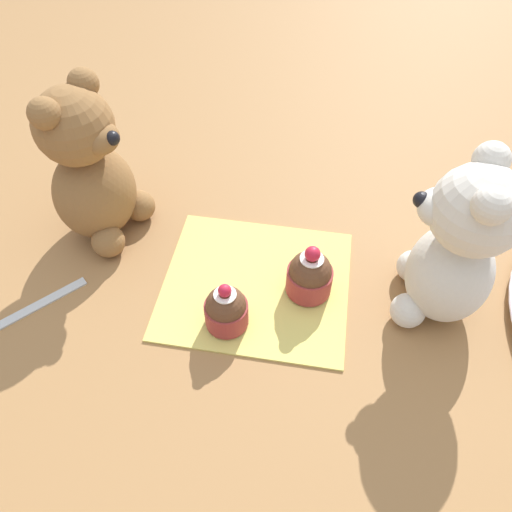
% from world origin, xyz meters
% --- Properties ---
extents(ground_plane, '(4.00, 4.00, 0.00)m').
position_xyz_m(ground_plane, '(0.00, 0.00, 0.00)').
color(ground_plane, '#9E7042').
extents(knitted_placemat, '(0.21, 0.23, 0.01)m').
position_xyz_m(knitted_placemat, '(0.00, 0.00, 0.00)').
color(knitted_placemat, '#E0D166').
rests_on(knitted_placemat, ground_plane).
extents(teddy_bear_cream, '(0.12, 0.12, 0.22)m').
position_xyz_m(teddy_bear_cream, '(-0.01, 0.22, 0.10)').
color(teddy_bear_cream, silver).
rests_on(teddy_bear_cream, ground_plane).
extents(teddy_bear_tan, '(0.14, 0.13, 0.22)m').
position_xyz_m(teddy_bear_tan, '(-0.07, -0.22, 0.10)').
color(teddy_bear_tan, olive).
rests_on(teddy_bear_tan, ground_plane).
extents(cupcake_near_cream_bear, '(0.06, 0.06, 0.08)m').
position_xyz_m(cupcake_near_cream_bear, '(0.00, 0.07, 0.03)').
color(cupcake_near_cream_bear, '#993333').
rests_on(cupcake_near_cream_bear, knitted_placemat).
extents(cupcake_near_tan_bear, '(0.05, 0.05, 0.07)m').
position_xyz_m(cupcake_near_tan_bear, '(0.06, -0.02, 0.03)').
color(cupcake_near_tan_bear, '#993333').
rests_on(cupcake_near_tan_bear, knitted_placemat).
extents(teaspoon, '(0.11, 0.10, 0.01)m').
position_xyz_m(teaspoon, '(0.08, -0.26, 0.00)').
color(teaspoon, silver).
rests_on(teaspoon, ground_plane).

